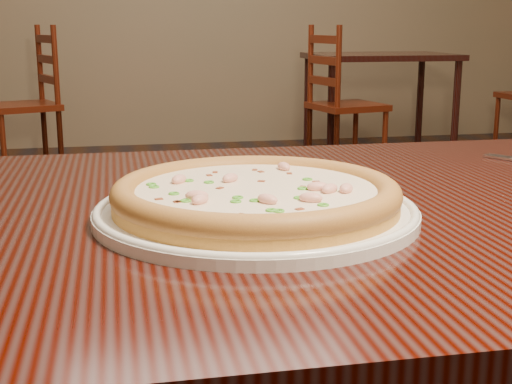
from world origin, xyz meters
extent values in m
cube|color=black|center=(-0.29, -0.48, 0.73)|extent=(1.20, 0.80, 0.04)
cylinder|color=white|center=(-0.41, -0.53, 0.76)|extent=(0.36, 0.36, 0.01)
torus|color=white|center=(-0.41, -0.53, 0.76)|extent=(0.35, 0.35, 0.01)
cylinder|color=gold|center=(-0.41, -0.53, 0.77)|extent=(0.31, 0.31, 0.02)
torus|color=#B18230|center=(-0.41, -0.53, 0.78)|extent=(0.32, 0.32, 0.03)
cylinder|color=#F8DCC7|center=(-0.41, -0.53, 0.78)|extent=(0.26, 0.26, 0.00)
ellipsoid|color=#F2B29E|center=(-0.49, -0.49, 0.79)|extent=(0.02, 0.03, 0.01)
ellipsoid|color=#F2B29E|center=(-0.36, -0.44, 0.79)|extent=(0.02, 0.03, 0.01)
ellipsoid|color=#F2B29E|center=(-0.43, -0.50, 0.79)|extent=(0.03, 0.03, 0.01)
ellipsoid|color=#F2B29E|center=(-0.48, -0.57, 0.79)|extent=(0.03, 0.02, 0.01)
ellipsoid|color=#F2B29E|center=(-0.32, -0.57, 0.79)|extent=(0.02, 0.03, 0.01)
ellipsoid|color=#F2B29E|center=(-0.34, -0.57, 0.79)|extent=(0.03, 0.03, 0.01)
ellipsoid|color=#F2B29E|center=(-0.48, -0.59, 0.79)|extent=(0.03, 0.03, 0.01)
ellipsoid|color=#F2B29E|center=(-0.35, -0.56, 0.79)|extent=(0.03, 0.02, 0.01)
ellipsoid|color=#F2B29E|center=(-0.37, -0.60, 0.79)|extent=(0.03, 0.02, 0.01)
ellipsoid|color=#F2B29E|center=(-0.41, -0.60, 0.79)|extent=(0.03, 0.03, 0.01)
cube|color=maroon|center=(-0.45, -0.64, 0.78)|extent=(0.01, 0.01, 0.00)
cube|color=maroon|center=(-0.34, -0.52, 0.78)|extent=(0.01, 0.01, 0.00)
cube|color=maroon|center=(-0.36, -0.54, 0.78)|extent=(0.01, 0.01, 0.00)
cube|color=maroon|center=(-0.41, -0.58, 0.78)|extent=(0.01, 0.01, 0.00)
cube|color=maroon|center=(-0.52, -0.57, 0.78)|extent=(0.01, 0.01, 0.00)
cube|color=maroon|center=(-0.45, -0.46, 0.78)|extent=(0.01, 0.01, 0.00)
cube|color=maroon|center=(-0.50, -0.58, 0.78)|extent=(0.01, 0.01, 0.00)
cube|color=maroon|center=(-0.50, -0.58, 0.78)|extent=(0.01, 0.01, 0.00)
cube|color=maroon|center=(-0.45, -0.53, 0.78)|extent=(0.01, 0.01, 0.00)
cube|color=maroon|center=(-0.39, -0.45, 0.78)|extent=(0.01, 0.01, 0.00)
cube|color=maroon|center=(-0.36, -0.47, 0.78)|extent=(0.01, 0.01, 0.00)
cube|color=maroon|center=(-0.39, -0.44, 0.78)|extent=(0.01, 0.01, 0.00)
cube|color=maroon|center=(-0.41, -0.57, 0.78)|extent=(0.01, 0.01, 0.00)
cube|color=maroon|center=(-0.39, -0.63, 0.78)|extent=(0.01, 0.01, 0.00)
cube|color=maroon|center=(-0.44, -0.44, 0.78)|extent=(0.01, 0.01, 0.00)
cube|color=maroon|center=(-0.42, -0.65, 0.78)|extent=(0.01, 0.01, 0.00)
cube|color=maroon|center=(-0.40, -0.50, 0.78)|extent=(0.01, 0.01, 0.00)
torus|color=green|center=(-0.49, -0.47, 0.79)|extent=(0.02, 0.02, 0.00)
torus|color=green|center=(-0.36, -0.55, 0.79)|extent=(0.02, 0.02, 0.00)
torus|color=green|center=(-0.42, -0.63, 0.79)|extent=(0.01, 0.01, 0.00)
torus|color=green|center=(-0.33, -0.56, 0.79)|extent=(0.01, 0.01, 0.00)
torus|color=green|center=(-0.52, -0.50, 0.79)|extent=(0.01, 0.01, 0.00)
torus|color=green|center=(-0.36, -0.62, 0.79)|extent=(0.01, 0.01, 0.00)
torus|color=green|center=(-0.52, -0.51, 0.79)|extent=(0.02, 0.02, 0.00)
torus|color=green|center=(-0.44, -0.58, 0.79)|extent=(0.01, 0.01, 0.00)
torus|color=green|center=(-0.35, -0.51, 0.79)|extent=(0.02, 0.02, 0.00)
torus|color=green|center=(-0.42, -0.59, 0.79)|extent=(0.01, 0.01, 0.00)
torus|color=green|center=(-0.38, -0.59, 0.79)|extent=(0.02, 0.02, 0.00)
torus|color=green|center=(-0.49, -0.58, 0.79)|extent=(0.01, 0.01, 0.00)
torus|color=green|center=(-0.44, -0.59, 0.79)|extent=(0.02, 0.02, 0.00)
torus|color=green|center=(-0.48, -0.49, 0.79)|extent=(0.01, 0.01, 0.00)
torus|color=green|center=(-0.48, -0.57, 0.79)|extent=(0.02, 0.02, 0.00)
torus|color=green|center=(-0.41, -0.64, 0.79)|extent=(0.01, 0.01, 0.00)
torus|color=green|center=(-0.46, -0.50, 0.79)|extent=(0.02, 0.02, 0.00)
torus|color=green|center=(-0.50, -0.55, 0.79)|extent=(0.02, 0.02, 0.00)
cube|color=silver|center=(0.03, -0.26, 0.75)|extent=(0.03, 0.04, 0.00)
cube|color=silver|center=(0.04, -0.26, 0.75)|extent=(0.03, 0.04, 0.00)
cube|color=silver|center=(0.04, -0.26, 0.75)|extent=(0.03, 0.04, 0.00)
cube|color=silver|center=(0.05, -0.26, 0.75)|extent=(0.03, 0.04, 0.00)
cube|color=black|center=(1.31, 3.59, 0.73)|extent=(1.00, 0.70, 0.04)
cylinder|color=black|center=(0.86, 3.29, 0.35)|extent=(0.05, 0.05, 0.71)
cylinder|color=black|center=(1.76, 3.29, 0.35)|extent=(0.05, 0.05, 0.71)
cylinder|color=black|center=(0.86, 3.89, 0.35)|extent=(0.05, 0.05, 0.71)
cylinder|color=black|center=(1.76, 3.89, 0.35)|extent=(0.05, 0.05, 0.71)
cube|color=#511709|center=(-1.15, 3.57, 0.43)|extent=(0.54, 0.54, 0.04)
cylinder|color=#511709|center=(-1.25, 3.34, 0.21)|extent=(0.04, 0.04, 0.41)
cylinder|color=#511709|center=(-1.04, 3.80, 0.21)|extent=(0.04, 0.04, 0.41)
cylinder|color=#511709|center=(-0.91, 3.47, 0.21)|extent=(0.04, 0.04, 0.41)
cylinder|color=#511709|center=(-1.04, 3.80, 0.47)|extent=(0.04, 0.04, 0.95)
cylinder|color=#511709|center=(-0.91, 3.47, 0.47)|extent=(0.04, 0.04, 0.95)
cube|color=#511709|center=(-0.98, 3.64, 0.60)|extent=(0.16, 0.35, 0.05)
cube|color=#511709|center=(-0.98, 3.64, 0.73)|extent=(0.16, 0.35, 0.05)
cube|color=#511709|center=(-0.98, 3.64, 0.86)|extent=(0.16, 0.35, 0.05)
cube|color=#511709|center=(0.93, 3.17, 0.43)|extent=(0.50, 0.50, 0.04)
cylinder|color=#511709|center=(1.15, 3.04, 0.21)|extent=(0.04, 0.04, 0.41)
cylinder|color=#511709|center=(1.07, 3.39, 0.21)|extent=(0.04, 0.04, 0.41)
cylinder|color=#511709|center=(0.80, 2.96, 0.21)|extent=(0.04, 0.04, 0.41)
cylinder|color=#511709|center=(0.72, 3.31, 0.21)|extent=(0.04, 0.04, 0.41)
cylinder|color=#511709|center=(0.80, 2.96, 0.47)|extent=(0.04, 0.04, 0.95)
cylinder|color=#511709|center=(0.72, 3.31, 0.47)|extent=(0.04, 0.04, 0.95)
cube|color=#511709|center=(0.76, 3.13, 0.60)|extent=(0.11, 0.36, 0.05)
cube|color=#511709|center=(0.76, 3.13, 0.73)|extent=(0.11, 0.36, 0.05)
cube|color=#511709|center=(0.76, 3.13, 0.86)|extent=(0.11, 0.36, 0.05)
cylinder|color=#511709|center=(2.32, 3.71, 0.21)|extent=(0.04, 0.04, 0.41)
camera|label=1|loc=(-0.56, -1.28, 0.96)|focal=50.00mm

